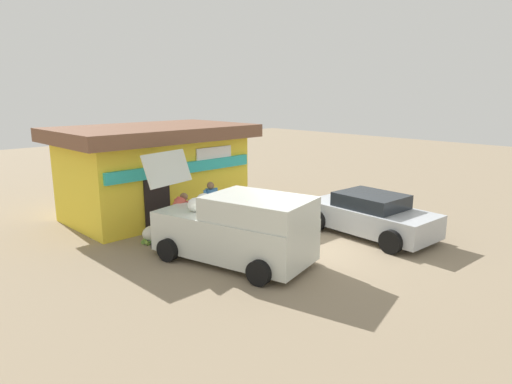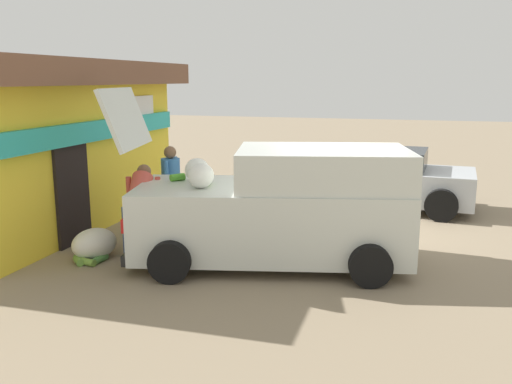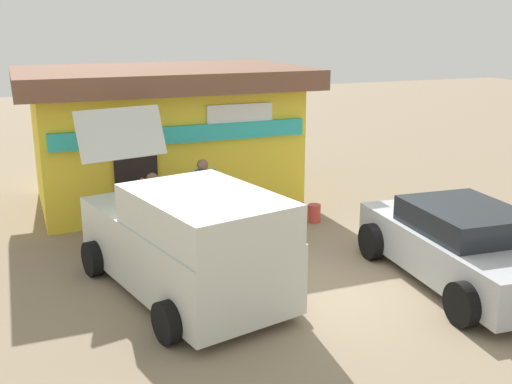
{
  "view_description": "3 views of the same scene",
  "coord_description": "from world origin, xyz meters",
  "px_view_note": "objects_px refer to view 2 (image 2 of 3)",
  "views": [
    {
      "loc": [
        -9.62,
        -7.56,
        4.32
      ],
      "look_at": [
        -0.2,
        2.06,
        1.28
      ],
      "focal_mm": 31.3,
      "sensor_mm": 36.0,
      "label": 1
    },
    {
      "loc": [
        -10.21,
        -1.37,
        2.81
      ],
      "look_at": [
        -0.74,
        1.45,
        0.76
      ],
      "focal_mm": 38.18,
      "sensor_mm": 36.0,
      "label": 2
    },
    {
      "loc": [
        -4.56,
        -8.22,
        4.19
      ],
      "look_at": [
        -0.69,
        1.68,
        1.23
      ],
      "focal_mm": 43.02,
      "sensor_mm": 36.0,
      "label": 3
    }
  ],
  "objects_px": {
    "delivery_van": "(281,207)",
    "unloaded_banana_pile": "(94,244)",
    "parked_sedan": "(380,179)",
    "vendor_standing": "(171,184)",
    "customer_bending": "(140,202)",
    "paint_bucket": "(213,195)",
    "storefront_bar": "(25,140)"
  },
  "relations": [
    {
      "from": "delivery_van",
      "to": "unloaded_banana_pile",
      "type": "relative_size",
      "value": 5.13
    },
    {
      "from": "parked_sedan",
      "to": "vendor_standing",
      "type": "relative_size",
      "value": 2.49
    },
    {
      "from": "customer_bending",
      "to": "paint_bucket",
      "type": "bearing_deg",
      "value": 3.68
    },
    {
      "from": "storefront_bar",
      "to": "delivery_van",
      "type": "xyz_separation_m",
      "value": [
        -0.95,
        -5.4,
        -0.76
      ]
    },
    {
      "from": "parked_sedan",
      "to": "vendor_standing",
      "type": "height_order",
      "value": "vendor_standing"
    },
    {
      "from": "storefront_bar",
      "to": "delivery_van",
      "type": "height_order",
      "value": "storefront_bar"
    },
    {
      "from": "vendor_standing",
      "to": "unloaded_banana_pile",
      "type": "distance_m",
      "value": 1.91
    },
    {
      "from": "storefront_bar",
      "to": "paint_bucket",
      "type": "bearing_deg",
      "value": -48.79
    },
    {
      "from": "storefront_bar",
      "to": "customer_bending",
      "type": "bearing_deg",
      "value": -112.2
    },
    {
      "from": "delivery_van",
      "to": "vendor_standing",
      "type": "height_order",
      "value": "delivery_van"
    },
    {
      "from": "delivery_van",
      "to": "paint_bucket",
      "type": "height_order",
      "value": "delivery_van"
    },
    {
      "from": "customer_bending",
      "to": "delivery_van",
      "type": "bearing_deg",
      "value": -81.5
    },
    {
      "from": "delivery_van",
      "to": "vendor_standing",
      "type": "bearing_deg",
      "value": 67.21
    },
    {
      "from": "vendor_standing",
      "to": "customer_bending",
      "type": "bearing_deg",
      "value": -176.69
    },
    {
      "from": "storefront_bar",
      "to": "unloaded_banana_pile",
      "type": "relative_size",
      "value": 7.15
    },
    {
      "from": "vendor_standing",
      "to": "paint_bucket",
      "type": "distance_m",
      "value": 2.64
    },
    {
      "from": "delivery_van",
      "to": "unloaded_banana_pile",
      "type": "xyz_separation_m",
      "value": [
        -0.7,
        2.89,
        -0.66
      ]
    },
    {
      "from": "paint_bucket",
      "to": "vendor_standing",
      "type": "bearing_deg",
      "value": -176.13
    },
    {
      "from": "parked_sedan",
      "to": "customer_bending",
      "type": "height_order",
      "value": "customer_bending"
    },
    {
      "from": "storefront_bar",
      "to": "vendor_standing",
      "type": "height_order",
      "value": "storefront_bar"
    },
    {
      "from": "parked_sedan",
      "to": "unloaded_banana_pile",
      "type": "distance_m",
      "value": 6.53
    },
    {
      "from": "storefront_bar",
      "to": "vendor_standing",
      "type": "xyz_separation_m",
      "value": [
        0.02,
        -3.08,
        -0.71
      ]
    },
    {
      "from": "storefront_bar",
      "to": "vendor_standing",
      "type": "distance_m",
      "value": 3.16
    },
    {
      "from": "paint_bucket",
      "to": "unloaded_banana_pile",
      "type": "bearing_deg",
      "value": 174.5
    },
    {
      "from": "parked_sedan",
      "to": "vendor_standing",
      "type": "distance_m",
      "value": 4.9
    },
    {
      "from": "unloaded_banana_pile",
      "to": "customer_bending",
      "type": "bearing_deg",
      "value": -60.84
    },
    {
      "from": "delivery_van",
      "to": "unloaded_banana_pile",
      "type": "bearing_deg",
      "value": 103.57
    },
    {
      "from": "vendor_standing",
      "to": "paint_bucket",
      "type": "height_order",
      "value": "vendor_standing"
    },
    {
      "from": "delivery_van",
      "to": "vendor_standing",
      "type": "relative_size",
      "value": 2.89
    },
    {
      "from": "vendor_standing",
      "to": "customer_bending",
      "type": "distance_m",
      "value": 1.31
    },
    {
      "from": "delivery_van",
      "to": "paint_bucket",
      "type": "bearing_deg",
      "value": 35.39
    },
    {
      "from": "vendor_standing",
      "to": "customer_bending",
      "type": "height_order",
      "value": "vendor_standing"
    }
  ]
}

